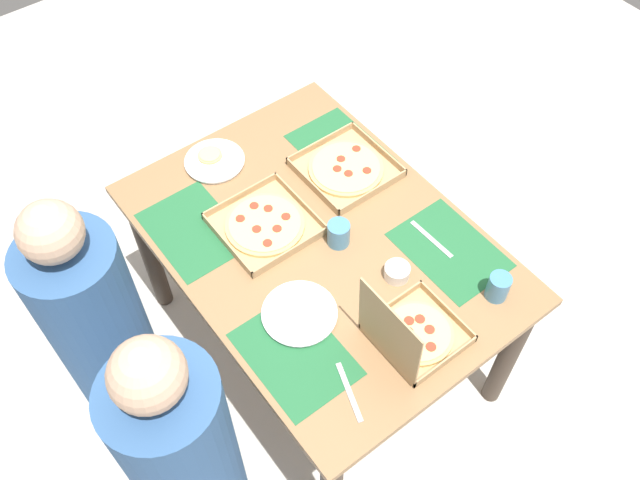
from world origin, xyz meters
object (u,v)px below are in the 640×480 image
pizza_box_center (411,333)px  pizza_box_edge_far (346,168)px  condiment_bowl (397,272)px  cup_red (339,234)px  cup_clear_right (498,287)px  pizza_box_corner_right (265,225)px  plate_middle (299,314)px  diner_right_seat (99,327)px  diner_left_seat (186,459)px  plate_far_right (214,161)px

pizza_box_center → pizza_box_edge_far: pizza_box_center is taller
pizza_box_edge_far → condiment_bowl: bearing=161.0°
cup_red → condiment_bowl: bearing=-163.9°
pizza_box_center → cup_clear_right: (-0.04, -0.32, 0.00)m
pizza_box_corner_right → plate_middle: 0.37m
pizza_box_edge_far → plate_middle: (-0.38, 0.49, -0.00)m
cup_clear_right → diner_right_seat: (0.80, 1.03, -0.27)m
pizza_box_edge_far → diner_left_seat: 1.12m
pizza_box_center → pizza_box_corner_right: pizza_box_center is taller
cup_clear_right → diner_right_seat: bearing=52.3°
pizza_box_center → pizza_box_edge_far: (0.66, -0.28, -0.03)m
pizza_box_edge_far → diner_right_seat: 1.02m
diner_right_seat → cup_clear_right: bearing=-127.7°
cup_clear_right → condiment_bowl: bearing=39.4°
pizza_box_center → plate_far_right: 0.98m
plate_middle → cup_red: bearing=-61.1°
pizza_box_corner_right → plate_middle: (-0.35, 0.11, -0.00)m
pizza_box_edge_far → diner_right_seat: (0.10, 0.99, -0.23)m
pizza_box_edge_far → condiment_bowl: size_ratio=3.75×
pizza_box_center → condiment_bowl: 0.24m
pizza_box_edge_far → cup_red: 0.32m
condiment_bowl → cup_red: bearing=16.1°
diner_right_seat → plate_far_right: bearing=-70.7°
pizza_box_edge_far → plate_far_right: pizza_box_edge_far is taller
pizza_box_center → diner_left_seat: (0.17, 0.71, -0.23)m
pizza_box_center → diner_right_seat: (0.76, 0.71, -0.26)m
pizza_box_corner_right → diner_right_seat: (0.13, 0.61, -0.23)m
pizza_box_center → cup_red: (0.42, -0.06, -0.00)m
pizza_box_center → pizza_box_edge_far: size_ratio=0.93×
cup_clear_right → pizza_box_edge_far: bearing=3.5°
cup_red → condiment_bowl: size_ratio=1.08×
pizza_box_center → plate_far_right: (0.98, 0.08, -0.04)m
plate_far_right → cup_clear_right: cup_clear_right is taller
pizza_box_center → pizza_box_edge_far: bearing=-23.0°
cup_clear_right → plate_middle: bearing=59.5°
diner_left_seat → pizza_box_corner_right: bearing=-53.7°
pizza_box_center → cup_red: pizza_box_center is taller
pizza_box_center → diner_right_seat: bearing=43.3°
cup_clear_right → diner_right_seat: size_ratio=0.08×
pizza_box_center → diner_left_seat: diner_left_seat is taller
pizza_box_edge_far → cup_clear_right: (-0.70, -0.04, 0.04)m
pizza_box_edge_far → plate_far_right: (0.32, 0.36, -0.00)m
pizza_box_corner_right → diner_right_seat: 0.67m
plate_far_right → diner_right_seat: (-0.22, 0.63, -0.23)m
pizza_box_corner_right → plate_far_right: pizza_box_corner_right is taller
cup_red → diner_right_seat: 0.88m
cup_red → diner_right_seat: (0.33, 0.77, -0.26)m
plate_middle → pizza_box_center: bearing=-142.0°
cup_red → diner_left_seat: (-0.25, 0.77, -0.23)m
plate_far_right → cup_red: cup_red is taller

